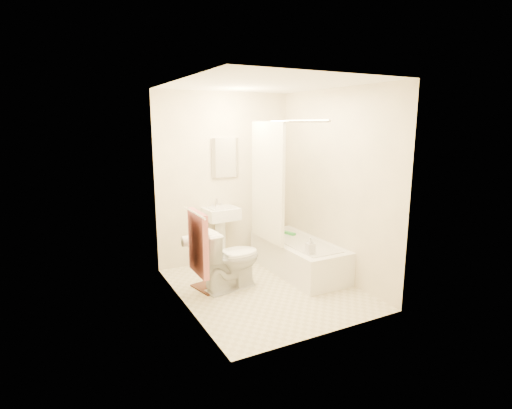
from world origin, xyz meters
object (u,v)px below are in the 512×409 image
bathtub (298,256)px  bath_mat (217,285)px  sink (221,234)px  soap_bottle (310,246)px  toilet (230,258)px

bathtub → bath_mat: 1.18m
sink → soap_bottle: (0.62, -1.28, 0.08)m
toilet → soap_bottle: toilet is taller
soap_bottle → bathtub: bearing=71.0°
toilet → bath_mat: bearing=28.3°
bathtub → bath_mat: bearing=177.0°
toilet → sink: 0.89m
bath_mat → soap_bottle: bearing=-30.7°
bathtub → toilet: bearing=-175.0°
sink → soap_bottle: sink is taller
soap_bottle → bath_mat: bearing=149.3°
bathtub → soap_bottle: 0.64m
toilet → soap_bottle: (0.87, -0.43, 0.15)m
toilet → bathtub: (1.05, 0.09, -0.17)m
toilet → soap_bottle: bearing=-124.6°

